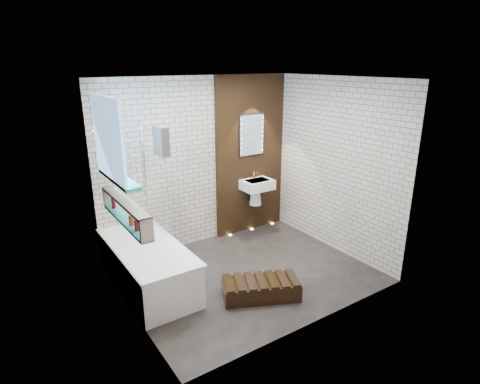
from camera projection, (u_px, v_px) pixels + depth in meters
ground at (246, 274)px, 5.49m from camera, size 3.20×3.20×0.00m
room_shell at (247, 184)px, 5.08m from camera, size 3.24×3.20×2.60m
walnut_panel at (250, 156)px, 6.58m from camera, size 1.30×0.06×2.60m
clerestory_window at (110, 147)px, 4.34m from camera, size 0.18×1.00×0.94m
display_niche at (126, 212)px, 4.42m from camera, size 0.14×1.30×0.26m
bathtub at (148, 266)px, 5.10m from camera, size 0.79×1.74×0.70m
bath_screen at (155, 180)px, 5.33m from camera, size 0.01×0.78×1.40m
towel at (161, 141)px, 4.93m from camera, size 0.11×0.28×0.36m
shower_head at (117, 128)px, 4.92m from camera, size 0.18×0.18×0.02m
washbasin at (257, 188)px, 6.59m from camera, size 0.50×0.36×0.58m
led_mirror at (252, 135)px, 6.44m from camera, size 0.50×0.02×0.70m
walnut_step at (261, 289)px, 4.93m from camera, size 1.03×0.77×0.21m
niche_bottles at (127, 216)px, 4.42m from camera, size 0.06×0.86×0.13m
sill_vases at (114, 166)px, 4.58m from camera, size 0.19×0.19×0.19m
floor_uplights at (252, 229)px, 6.93m from camera, size 0.96×0.06×0.01m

